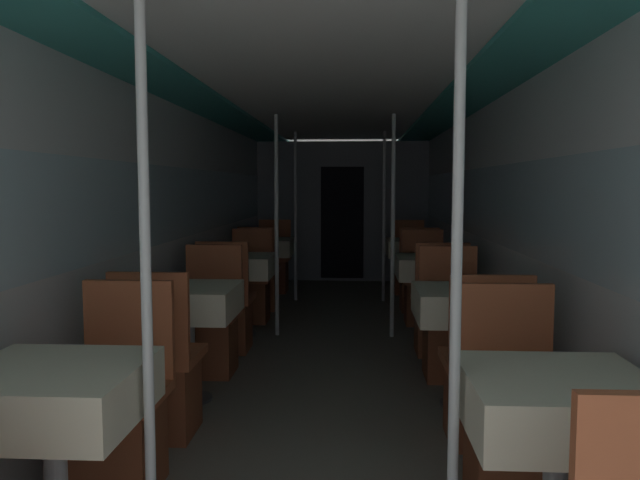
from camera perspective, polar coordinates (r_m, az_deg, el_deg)
The scene contains 32 objects.
wall_left at distance 5.39m, azimuth -12.86°, elevation 1.15°, with size 0.05×10.20×2.08m.
wall_right at distance 5.29m, azimuth 15.27°, elevation 1.03°, with size 0.05×10.20×2.08m.
ceiling_panel at distance 5.22m, azimuth 1.10°, elevation 12.73°, with size 2.60×10.20×0.07m.
bulkhead_far at distance 9.36m, azimuth 2.05°, elevation 2.60°, with size 2.55×0.09×2.08m.
dining_table_left_0 at distance 2.54m, azimuth -23.24°, elevation -13.22°, with size 0.64×0.64×0.76m.
chair_left_far_0 at distance 3.17m, azimuth -17.99°, elevation -15.97°, with size 0.44×0.44×0.96m.
support_pole_left_0 at distance 2.31m, azimuth -15.59°, elevation -4.64°, with size 0.04×0.04×2.08m.
dining_table_left_1 at distance 4.21m, azimuth -11.99°, elevation -5.76°, with size 0.64×0.64×0.76m.
chair_left_near_1 at distance 3.74m, azimuth -14.37°, elevation -12.64°, with size 0.44×0.44×0.96m.
chair_left_far_1 at distance 4.85m, azimuth -10.04°, elevation -8.46°, with size 0.44×0.44×0.96m.
dining_table_left_2 at distance 5.98m, azimuth -7.37°, elevation -2.54°, with size 0.64×0.64×0.76m.
chair_left_near_2 at distance 5.46m, azimuth -8.50°, elevation -6.94°, with size 0.44×0.44×0.96m.
chair_left_far_2 at distance 6.62m, azimuth -6.38°, elevation -4.82°, with size 0.44×0.44×0.96m.
support_pole_left_2 at distance 5.89m, azimuth -3.99°, elevation 1.26°, with size 0.04×0.04×2.08m.
dining_table_left_3 at distance 7.78m, azimuth -4.88°, elevation -0.79°, with size 0.64×0.64×0.76m.
chair_left_near_3 at distance 7.24m, azimuth -5.53°, elevation -3.97°, with size 0.44×0.44×0.96m.
chair_left_far_3 at distance 8.42m, azimuth -4.28°, elevation -2.71°, with size 0.44×0.44×0.96m.
support_pole_left_3 at distance 7.71m, azimuth -2.27°, elevation 2.13°, with size 0.04×0.04×2.08m.
dining_table_right_0 at distance 2.40m, azimuth 20.89°, elevation -14.25°, with size 0.64×0.64×0.76m.
chair_right_far_0 at distance 3.06m, azimuth 17.13°, elevation -16.76°, with size 0.44×0.44×0.96m.
support_pole_right_0 at distance 2.21m, azimuth 12.33°, elevation -4.97°, with size 0.04×0.04×2.08m.
dining_table_right_1 at distance 4.13m, azimuth 13.13°, elevation -6.00°, with size 0.64×0.64×0.76m.
chair_right_near_1 at distance 3.64m, azimuth 14.68°, elevation -13.12°, with size 0.44×0.44×0.96m.
chair_right_far_1 at distance 4.78m, azimuth 11.81°, elevation -8.70°, with size 0.44×0.44×0.96m.
dining_table_right_2 at distance 5.92m, azimuth 10.09°, elevation -2.65°, with size 0.64×0.64×0.76m.
chair_right_near_2 at distance 5.39m, azimuth 10.80°, elevation -7.12°, with size 0.44×0.44×0.96m.
chair_right_far_2 at distance 6.56m, azimuth 9.42°, elevation -4.94°, with size 0.44×0.44×0.96m.
support_pole_right_2 at distance 5.85m, azimuth 6.67°, elevation 1.21°, with size 0.04×0.04×2.08m.
dining_table_right_3 at distance 7.74m, azimuth 8.48°, elevation -0.86°, with size 0.64×0.64×0.76m.
chair_right_near_3 at distance 7.19m, azimuth 8.88°, elevation -4.07°, with size 0.44×0.44×0.96m.
chair_right_far_3 at distance 8.37m, azimuth 8.08°, elevation -2.79°, with size 0.44×0.44×0.96m.
support_pole_right_3 at distance 7.68m, azimuth 5.86°, elevation 2.10°, with size 0.04×0.04×2.08m.
Camera 1 is at (0.20, -1.47, 1.42)m, focal length 35.00 mm.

